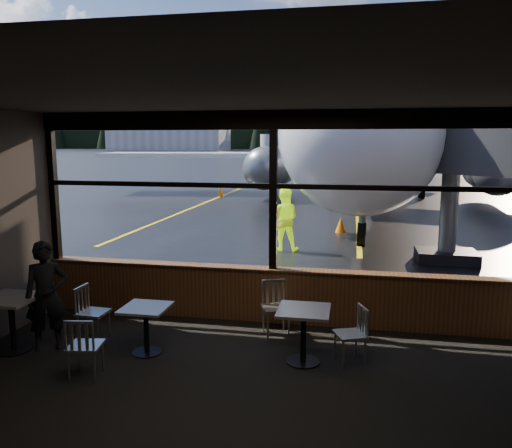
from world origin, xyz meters
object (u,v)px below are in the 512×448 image
(cafe_table_left, at_px, (12,324))
(cone_wing, at_px, (220,192))
(chair_near_e, at_px, (350,335))
(chair_mid_s, at_px, (85,347))
(cone_nose, at_px, (341,225))
(ground_crew, at_px, (284,219))
(chair_near_n, at_px, (276,309))
(passenger, at_px, (46,296))
(cafe_table_near, at_px, (303,336))
(jet_bridge, at_px, (447,169))
(airliner, at_px, (379,86))
(cafe_table_mid, at_px, (146,330))
(chair_mid_w, at_px, (93,313))

(cafe_table_left, xyz_separation_m, cone_wing, (-2.52, 20.88, -0.14))
(chair_near_e, xyz_separation_m, chair_mid_s, (-3.32, -1.08, 0.02))
(cone_nose, bearing_deg, ground_crew, -115.79)
(chair_near_n, xyz_separation_m, passenger, (-3.18, -1.18, 0.37))
(cafe_table_left, height_order, chair_mid_s, chair_mid_s)
(cafe_table_near, height_order, chair_near_n, chair_near_n)
(cafe_table_near, distance_m, cone_nose, 10.30)
(chair_near_n, bearing_deg, jet_bridge, -141.82)
(passenger, bearing_deg, airliner, 43.98)
(airliner, height_order, chair_near_e, airliner)
(cafe_table_near, xyz_separation_m, chair_near_e, (0.63, 0.12, 0.02))
(chair_near_n, height_order, passenger, passenger)
(cafe_table_mid, bearing_deg, passenger, -175.11)
(chair_mid_s, xyz_separation_m, cone_wing, (-3.98, 21.43, -0.16))
(cafe_table_left, relative_size, cone_nose, 1.58)
(chair_near_e, height_order, chair_near_n, chair_near_n)
(jet_bridge, height_order, ground_crew, jet_bridge)
(cafe_table_mid, height_order, cone_nose, cafe_table_mid)
(ground_crew, bearing_deg, chair_mid_s, 77.02)
(chair_near_n, bearing_deg, cone_wing, -94.64)
(chair_mid_w, bearing_deg, chair_near_n, 107.98)
(cafe_table_near, bearing_deg, cone_wing, 108.07)
(jet_bridge, relative_size, cone_wing, 20.23)
(cafe_table_near, xyz_separation_m, cone_wing, (-6.68, 20.47, -0.12))
(cafe_table_left, xyz_separation_m, chair_near_n, (3.64, 1.35, 0.02))
(chair_near_e, xyz_separation_m, passenger, (-4.33, -0.36, 0.40))
(chair_near_e, height_order, cone_nose, chair_near_e)
(cafe_table_left, distance_m, chair_near_e, 4.82)
(ground_crew, bearing_deg, chair_near_n, 93.77)
(cafe_table_left, height_order, chair_near_n, chair_near_n)
(chair_mid_w, bearing_deg, ground_crew, 166.92)
(jet_bridge, distance_m, chair_near_e, 7.52)
(cafe_table_left, distance_m, cone_wing, 21.03)
(cafe_table_left, distance_m, chair_mid_s, 1.57)
(cafe_table_left, height_order, passenger, passenger)
(cafe_table_mid, relative_size, cafe_table_left, 0.86)
(cafe_table_mid, xyz_separation_m, ground_crew, (0.97, 7.29, 0.53))
(cafe_table_left, xyz_separation_m, chair_mid_s, (1.47, -0.55, 0.01))
(cafe_table_near, xyz_separation_m, passenger, (-3.70, -0.24, 0.42))
(chair_mid_s, height_order, ground_crew, ground_crew)
(cone_wing, bearing_deg, chair_mid_w, -80.33)
(cafe_table_left, relative_size, chair_mid_s, 0.97)
(cafe_table_left, distance_m, chair_mid_w, 1.12)
(cafe_table_near, distance_m, chair_mid_w, 3.23)
(chair_near_e, height_order, passenger, passenger)
(jet_bridge, bearing_deg, cafe_table_near, -112.74)
(cone_wing, bearing_deg, jet_bridge, -54.47)
(chair_near_n, bearing_deg, cone_nose, -116.78)
(cafe_table_mid, height_order, passenger, passenger)
(cafe_table_mid, relative_size, chair_mid_s, 0.83)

